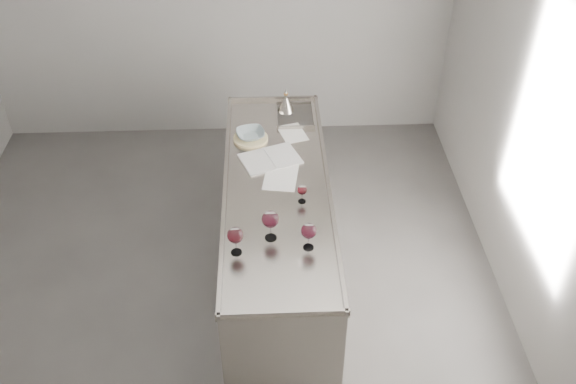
{
  "coord_description": "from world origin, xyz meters",
  "views": [
    {
      "loc": [
        0.43,
        -3.29,
        3.78
      ],
      "look_at": [
        0.57,
        0.13,
        1.02
      ],
      "focal_mm": 40.0,
      "sensor_mm": 36.0,
      "label": 1
    }
  ],
  "objects_px": {
    "wine_glass_middle": "(270,220)",
    "wine_glass_right": "(309,231)",
    "wine_glass_left": "(235,236)",
    "notebook": "(270,159)",
    "ceramic_bowl": "(250,134)",
    "counter": "(278,234)",
    "wine_funnel": "(286,104)",
    "wine_glass_small": "(302,190)"
  },
  "relations": [
    {
      "from": "counter",
      "to": "ceramic_bowl",
      "type": "bearing_deg",
      "value": 107.57
    },
    {
      "from": "wine_glass_middle",
      "to": "notebook",
      "type": "distance_m",
      "value": 0.88
    },
    {
      "from": "wine_glass_left",
      "to": "wine_glass_middle",
      "type": "relative_size",
      "value": 0.92
    },
    {
      "from": "wine_glass_small",
      "to": "ceramic_bowl",
      "type": "xyz_separation_m",
      "value": [
        -0.36,
        0.78,
        -0.05
      ]
    },
    {
      "from": "counter",
      "to": "wine_glass_left",
      "type": "distance_m",
      "value": 0.95
    },
    {
      "from": "wine_glass_middle",
      "to": "wine_glass_left",
      "type": "bearing_deg",
      "value": -150.23
    },
    {
      "from": "wine_glass_left",
      "to": "wine_funnel",
      "type": "distance_m",
      "value": 1.72
    },
    {
      "from": "wine_glass_left",
      "to": "wine_funnel",
      "type": "height_order",
      "value": "wine_funnel"
    },
    {
      "from": "wine_funnel",
      "to": "wine_glass_middle",
      "type": "bearing_deg",
      "value": -95.9
    },
    {
      "from": "wine_glass_left",
      "to": "wine_glass_right",
      "type": "relative_size",
      "value": 1.03
    },
    {
      "from": "wine_glass_middle",
      "to": "wine_glass_small",
      "type": "xyz_separation_m",
      "value": [
        0.22,
        0.36,
        -0.06
      ]
    },
    {
      "from": "wine_funnel",
      "to": "ceramic_bowl",
      "type": "bearing_deg",
      "value": -125.55
    },
    {
      "from": "wine_glass_right",
      "to": "wine_glass_small",
      "type": "xyz_separation_m",
      "value": [
        -0.01,
        0.46,
        -0.04
      ]
    },
    {
      "from": "wine_glass_left",
      "to": "wine_glass_middle",
      "type": "bearing_deg",
      "value": 29.77
    },
    {
      "from": "notebook",
      "to": "wine_glass_left",
      "type": "bearing_deg",
      "value": -124.2
    },
    {
      "from": "counter",
      "to": "notebook",
      "type": "bearing_deg",
      "value": 97.05
    },
    {
      "from": "wine_glass_right",
      "to": "wine_glass_middle",
      "type": "bearing_deg",
      "value": 157.11
    },
    {
      "from": "wine_glass_left",
      "to": "wine_glass_small",
      "type": "distance_m",
      "value": 0.66
    },
    {
      "from": "wine_glass_left",
      "to": "wine_glass_middle",
      "type": "distance_m",
      "value": 0.25
    },
    {
      "from": "wine_glass_right",
      "to": "ceramic_bowl",
      "type": "distance_m",
      "value": 1.3
    },
    {
      "from": "counter",
      "to": "wine_funnel",
      "type": "xyz_separation_m",
      "value": [
        0.11,
        1.01,
        0.53
      ]
    },
    {
      "from": "ceramic_bowl",
      "to": "wine_funnel",
      "type": "relative_size",
      "value": 1.04
    },
    {
      "from": "counter",
      "to": "ceramic_bowl",
      "type": "relative_size",
      "value": 11.01
    },
    {
      "from": "notebook",
      "to": "ceramic_bowl",
      "type": "bearing_deg",
      "value": 97.66
    },
    {
      "from": "counter",
      "to": "ceramic_bowl",
      "type": "xyz_separation_m",
      "value": [
        -0.19,
        0.6,
        0.52
      ]
    },
    {
      "from": "ceramic_bowl",
      "to": "wine_glass_middle",
      "type": "bearing_deg",
      "value": -83.29
    },
    {
      "from": "counter",
      "to": "notebook",
      "type": "relative_size",
      "value": 4.83
    },
    {
      "from": "counter",
      "to": "wine_glass_left",
      "type": "relative_size",
      "value": 12.0
    },
    {
      "from": "notebook",
      "to": "ceramic_bowl",
      "type": "height_order",
      "value": "ceramic_bowl"
    },
    {
      "from": "wine_glass_middle",
      "to": "wine_glass_right",
      "type": "xyz_separation_m",
      "value": [
        0.24,
        -0.1,
        -0.02
      ]
    },
    {
      "from": "wine_glass_middle",
      "to": "ceramic_bowl",
      "type": "distance_m",
      "value": 1.15
    },
    {
      "from": "wine_glass_left",
      "to": "wine_glass_middle",
      "type": "height_order",
      "value": "wine_glass_middle"
    },
    {
      "from": "wine_glass_right",
      "to": "wine_glass_left",
      "type": "bearing_deg",
      "value": -176.81
    },
    {
      "from": "ceramic_bowl",
      "to": "wine_funnel",
      "type": "distance_m",
      "value": 0.51
    },
    {
      "from": "wine_glass_small",
      "to": "wine_funnel",
      "type": "relative_size",
      "value": 0.66
    },
    {
      "from": "notebook",
      "to": "counter",
      "type": "bearing_deg",
      "value": -103.79
    },
    {
      "from": "notebook",
      "to": "wine_glass_right",
      "type": "bearing_deg",
      "value": -97.86
    },
    {
      "from": "notebook",
      "to": "ceramic_bowl",
      "type": "distance_m",
      "value": 0.32
    },
    {
      "from": "counter",
      "to": "wine_glass_right",
      "type": "distance_m",
      "value": 0.9
    },
    {
      "from": "wine_glass_right",
      "to": "wine_funnel",
      "type": "bearing_deg",
      "value": 92.68
    },
    {
      "from": "counter",
      "to": "wine_glass_middle",
      "type": "relative_size",
      "value": 11.08
    },
    {
      "from": "notebook",
      "to": "wine_funnel",
      "type": "relative_size",
      "value": 2.38
    }
  ]
}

